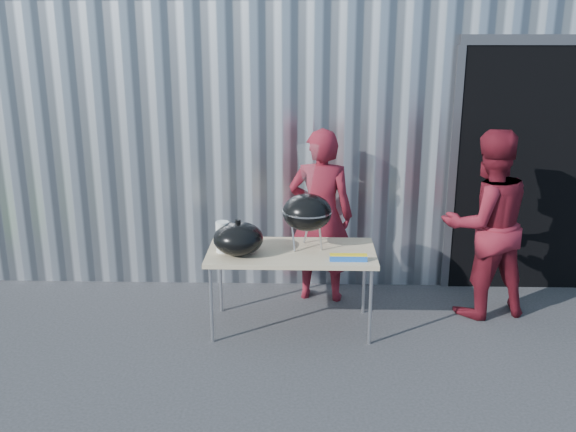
{
  "coord_description": "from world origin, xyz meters",
  "views": [
    {
      "loc": [
        0.56,
        -4.72,
        2.71
      ],
      "look_at": [
        0.41,
        0.76,
        1.05
      ],
      "focal_mm": 40.0,
      "sensor_mm": 36.0,
      "label": 1
    }
  ],
  "objects_px": {
    "kettle_grill": "(307,204)",
    "person_cook": "(321,216)",
    "person_bystander": "(486,224)",
    "folding_table": "(291,255)"
  },
  "relations": [
    {
      "from": "kettle_grill",
      "to": "person_cook",
      "type": "distance_m",
      "value": 0.69
    },
    {
      "from": "kettle_grill",
      "to": "person_bystander",
      "type": "xyz_separation_m",
      "value": [
        1.68,
        0.3,
        -0.27
      ]
    },
    {
      "from": "folding_table",
      "to": "person_cook",
      "type": "height_order",
      "value": "person_cook"
    },
    {
      "from": "kettle_grill",
      "to": "person_cook",
      "type": "relative_size",
      "value": 0.54
    },
    {
      "from": "folding_table",
      "to": "person_bystander",
      "type": "height_order",
      "value": "person_bystander"
    },
    {
      "from": "person_bystander",
      "to": "person_cook",
      "type": "bearing_deg",
      "value": -25.0
    },
    {
      "from": "folding_table",
      "to": "person_bystander",
      "type": "xyz_separation_m",
      "value": [
        1.82,
        0.37,
        0.19
      ]
    },
    {
      "from": "person_cook",
      "to": "person_bystander",
      "type": "distance_m",
      "value": 1.57
    },
    {
      "from": "kettle_grill",
      "to": "folding_table",
      "type": "bearing_deg",
      "value": -153.62
    },
    {
      "from": "folding_table",
      "to": "kettle_grill",
      "type": "xyz_separation_m",
      "value": [
        0.14,
        0.07,
        0.46
      ]
    }
  ]
}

